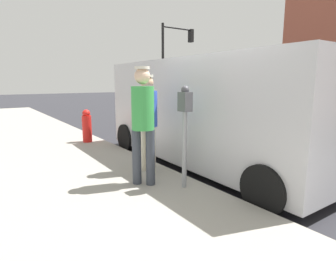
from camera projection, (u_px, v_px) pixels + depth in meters
name	position (u px, v px, depth m)	size (l,w,h in m)	color
ground_plane	(245.00, 179.00, 4.95)	(80.00, 80.00, 0.00)	#2D2D33
sidewalk_slab	(29.00, 239.00, 2.95)	(5.00, 32.00, 0.15)	#9E998E
parking_meter_near	(185.00, 120.00, 4.03)	(0.14, 0.18, 1.52)	gray
pedestrian_in_green	(143.00, 118.00, 4.15)	(0.34, 0.34, 1.79)	#383D47
pedestrian_in_blue	(148.00, 117.00, 4.79)	(0.34, 0.36, 1.69)	beige
parked_van	(213.00, 110.00, 5.66)	(2.20, 5.23, 2.15)	#BCBCC1
traffic_light_corner	(174.00, 53.00, 17.39)	(2.48, 0.42, 5.20)	black
fire_hydrant	(87.00, 126.00, 7.29)	(0.24, 0.24, 0.86)	red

